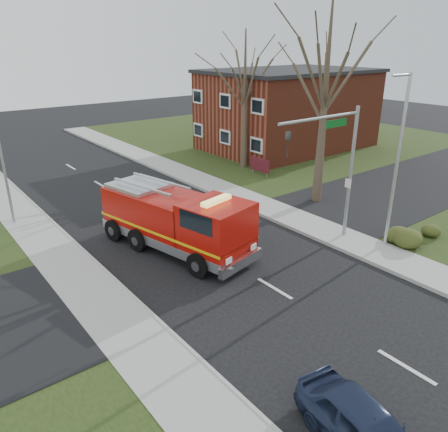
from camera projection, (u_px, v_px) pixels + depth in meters
ground at (275, 289)px, 18.29m from camera, size 120.00×120.00×0.00m
sidewalk_right at (364, 247)px, 21.79m from camera, size 2.40×80.00×0.15m
sidewalk_left at (142, 346)px, 14.73m from camera, size 2.40×80.00×0.15m
cross_street_right at (447, 173)px, 33.94m from camera, size 30.00×8.00×0.15m
brick_building at (289, 109)px, 40.91m from camera, size 15.40×10.40×7.25m
health_center_sign at (260, 165)px, 33.09m from camera, size 0.12×2.00×1.40m
hedge_corner at (415, 230)px, 22.46m from camera, size 2.80×2.00×0.90m
bare_tree_near at (326, 82)px, 25.31m from camera, size 6.00×6.00×12.00m
bare_tree_far at (245, 85)px, 33.10m from camera, size 5.25×5.25×10.50m
traffic_signal_mast at (336, 153)px, 20.59m from camera, size 5.29×0.18×6.80m
streetlight_pole at (397, 159)px, 20.28m from camera, size 1.48×0.16×8.40m
utility_pole_far at (3, 164)px, 23.35m from camera, size 0.14×0.14×7.00m
fire_engine at (177, 222)px, 21.20m from camera, size 4.51×8.50×3.26m
parked_car_maroon at (365, 430)px, 10.82m from camera, size 2.28×4.31×1.40m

